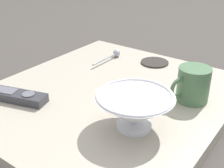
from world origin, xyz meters
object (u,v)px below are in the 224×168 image
Objects in this scene: cereal_bowl at (135,109)px; tv_remote_near at (11,95)px; drink_coaster at (154,62)px; coffee_mug at (193,85)px; teaspoon at (114,55)px.

cereal_bowl is 0.32m from tv_remote_near.
tv_remote_near is 2.17× the size of drink_coaster.
cereal_bowl is 0.37m from drink_coaster.
tv_remote_near is (-0.26, 0.37, -0.03)m from coffee_mug.
cereal_bowl reaches higher than tv_remote_near.
cereal_bowl is 1.20× the size of teaspoon.
tv_remote_near is at bearing 104.08° from cereal_bowl.
coffee_mug is at bearing -110.29° from teaspoon.
drink_coaster is at bearing -22.14° from tv_remote_near.
cereal_bowl is at bearing -157.52° from drink_coaster.
drink_coaster is (0.04, -0.13, -0.01)m from teaspoon.
cereal_bowl is 0.41m from teaspoon.
drink_coaster is (0.16, 0.19, -0.04)m from coffee_mug.
cereal_bowl is 1.57× the size of coffee_mug.
coffee_mug is at bearing -15.97° from cereal_bowl.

